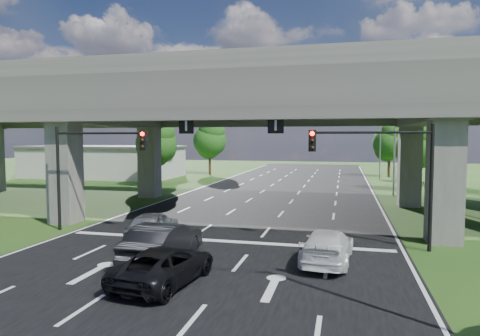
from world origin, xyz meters
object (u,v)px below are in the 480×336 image
at_px(signal_left, 91,158).
at_px(signal_right, 383,162).
at_px(car_silver, 153,225).
at_px(car_dark, 163,242).
at_px(streetlight_beyond, 377,134).
at_px(car_trailing, 165,265).
at_px(car_white, 327,246).
at_px(streetlight_far, 390,132).

bearing_deg(signal_left, signal_right, 0.00).
xyz_separation_m(car_silver, car_dark, (2.18, -3.59, 0.10)).
distance_m(signal_left, streetlight_beyond, 40.30).
bearing_deg(car_dark, car_trailing, 115.54).
bearing_deg(car_trailing, car_white, -136.85).
xyz_separation_m(streetlight_far, car_trailing, (-10.36, -27.18, -5.15)).
height_order(car_silver, car_white, car_silver).
distance_m(car_white, car_trailing, 6.99).
bearing_deg(car_dark, car_silver, -58.12).
xyz_separation_m(streetlight_far, streetlight_beyond, (0.00, 16.00, 0.00)).
xyz_separation_m(signal_right, streetlight_far, (2.27, 20.06, 1.66)).
height_order(signal_right, car_dark, signal_right).
height_order(car_white, car_trailing, car_white).
height_order(signal_right, streetlight_far, streetlight_far).
height_order(streetlight_far, streetlight_beyond, same).
distance_m(streetlight_beyond, car_dark, 42.50).
relative_size(car_silver, car_white, 0.91).
bearing_deg(car_dark, signal_left, -34.90).
bearing_deg(car_white, streetlight_beyond, -92.51).
bearing_deg(signal_right, streetlight_far, 83.53).
xyz_separation_m(signal_left, car_trailing, (7.57, -7.13, -3.49)).
height_order(signal_right, car_trailing, signal_right).
relative_size(signal_right, car_silver, 1.37).
bearing_deg(streetlight_far, car_white, -101.50).
distance_m(streetlight_beyond, car_white, 39.70).
relative_size(streetlight_far, streetlight_beyond, 1.00).
relative_size(car_silver, car_trailing, 0.91).
bearing_deg(signal_right, signal_left, 180.00).
xyz_separation_m(signal_left, streetlight_far, (17.92, 20.06, 1.66)).
height_order(streetlight_far, car_dark, streetlight_far).
distance_m(signal_right, signal_left, 15.65).
distance_m(signal_left, car_dark, 8.49).
relative_size(signal_left, car_white, 1.24).
relative_size(signal_left, car_dark, 1.17).
xyz_separation_m(streetlight_far, car_silver, (-13.74, -21.00, -5.07)).
height_order(streetlight_far, car_trailing, streetlight_far).
relative_size(streetlight_far, car_dark, 1.95).
relative_size(car_silver, car_dark, 0.86).
height_order(streetlight_beyond, car_silver, streetlight_beyond).
height_order(car_silver, car_dark, car_dark).
relative_size(signal_left, streetlight_beyond, 0.60).
xyz_separation_m(signal_left, car_white, (13.22, -3.03, -3.46)).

